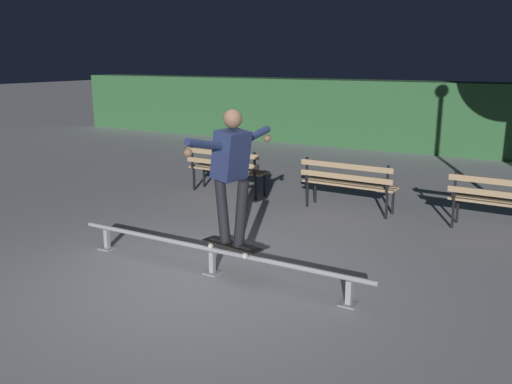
% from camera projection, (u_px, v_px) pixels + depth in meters
% --- Properties ---
extents(ground_plane, '(90.00, 90.00, 0.00)m').
position_uv_depth(ground_plane, '(198.00, 281.00, 6.29)').
color(ground_plane, '#99999E').
extents(hedge_backdrop, '(24.00, 1.20, 1.89)m').
position_uv_depth(hedge_backdrop, '(424.00, 117.00, 14.91)').
color(hedge_backdrop, '#2D5B33').
rests_on(hedge_backdrop, ground).
extents(grind_rail, '(4.06, 0.18, 0.33)m').
position_uv_depth(grind_rail, '(212.00, 253.00, 6.48)').
color(grind_rail, gray).
rests_on(grind_rail, ground).
extents(skateboard, '(0.80, 0.31, 0.09)m').
position_uv_depth(skateboard, '(232.00, 245.00, 6.31)').
color(skateboard, black).
rests_on(skateboard, grind_rail).
extents(skateboarder, '(0.63, 1.40, 1.56)m').
position_uv_depth(skateboarder, '(231.00, 166.00, 6.08)').
color(skateboarder, black).
rests_on(skateboarder, skateboard).
extents(park_bench_leftmost, '(1.61, 0.45, 0.88)m').
position_uv_depth(park_bench_leftmost, '(226.00, 166.00, 10.20)').
color(park_bench_leftmost, black).
rests_on(park_bench_leftmost, ground).
extents(park_bench_left_center, '(1.61, 0.45, 0.88)m').
position_uv_depth(park_bench_left_center, '(348.00, 180.00, 9.03)').
color(park_bench_left_center, black).
rests_on(park_bench_left_center, ground).
extents(park_bench_right_center, '(1.61, 0.45, 0.88)m').
position_uv_depth(park_bench_right_center, '(507.00, 199.00, 7.85)').
color(park_bench_right_center, black).
rests_on(park_bench_right_center, ground).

